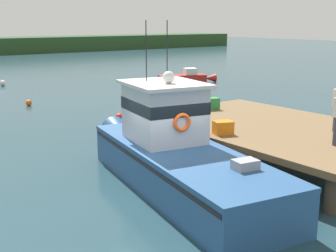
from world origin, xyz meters
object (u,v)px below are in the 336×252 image
main_fishing_boat (174,152)px  moored_boat_off_the_point (186,78)px  crate_single_by_cleat (211,104)px  mooring_buoy_outer (3,83)px  mooring_buoy_channel_marker (119,117)px  crate_stack_mid_dock (223,128)px  mooring_buoy_spare_mooring (29,103)px

main_fishing_boat → moored_boat_off_the_point: bearing=49.4°
crate_single_by_cleat → moored_boat_off_the_point: crate_single_by_cleat is taller
moored_boat_off_the_point → mooring_buoy_outer: size_ratio=10.59×
crate_single_by_cleat → mooring_buoy_outer: 21.31m
mooring_buoy_channel_marker → crate_stack_mid_dock: bearing=-97.7°
crate_stack_mid_dock → mooring_buoy_outer: crate_stack_mid_dock is taller
mooring_buoy_outer → mooring_buoy_spare_mooring: mooring_buoy_outer is taller
main_fishing_boat → crate_single_by_cleat: 5.92m
main_fishing_boat → mooring_buoy_spare_mooring: bearing=85.2°
mooring_buoy_outer → mooring_buoy_channel_marker: mooring_buoy_outer is taller
crate_stack_mid_dock → mooring_buoy_channel_marker: (1.12, 8.33, -1.21)m
crate_stack_mid_dock → moored_boat_off_the_point: (12.77, 17.25, -1.01)m
main_fishing_boat → crate_stack_mid_dock: bearing=3.8°
moored_boat_off_the_point → mooring_buoy_channel_marker: bearing=-142.6°
main_fishing_boat → crate_stack_mid_dock: size_ratio=16.61×
crate_stack_mid_dock → mooring_buoy_outer: 24.59m
crate_single_by_cleat → mooring_buoy_channel_marker: 5.32m
crate_single_by_cleat → crate_stack_mid_dock: bearing=-127.7°
crate_single_by_cleat → moored_boat_off_the_point: size_ratio=0.13×
main_fishing_boat → moored_boat_off_the_point: size_ratio=2.15×
main_fishing_boat → mooring_buoy_outer: bearing=83.6°
moored_boat_off_the_point → mooring_buoy_spare_mooring: bearing=-171.3°
mooring_buoy_outer → mooring_buoy_spare_mooring: (-1.49, -9.39, -0.04)m
mooring_buoy_channel_marker → crate_single_by_cleat: bearing=-73.3°
moored_boat_off_the_point → mooring_buoy_outer: moored_boat_off_the_point is taller
moored_boat_off_the_point → mooring_buoy_channel_marker: moored_boat_off_the_point is taller
main_fishing_boat → crate_single_by_cleat: (4.75, 3.51, 0.43)m
main_fishing_boat → moored_boat_off_the_point: main_fishing_boat is taller
main_fishing_boat → mooring_buoy_channel_marker: main_fishing_boat is taller
crate_stack_mid_dock → moored_boat_off_the_point: bearing=53.5°
crate_stack_mid_dock → moored_boat_off_the_point: 21.49m
crate_single_by_cleat → main_fishing_boat: bearing=-143.5°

